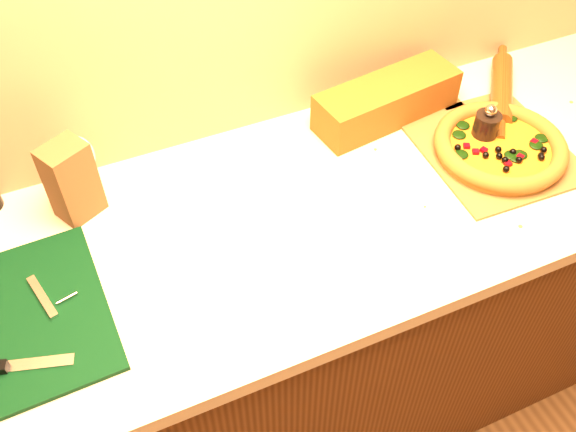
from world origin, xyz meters
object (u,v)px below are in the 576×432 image
(cutting_board, at_px, (34,318))
(wine_glass, at_px, (78,158))
(pizza_peel, at_px, (489,145))
(pepper_grinder, at_px, (486,128))
(pizza, at_px, (500,146))
(rolling_pin, at_px, (502,90))

(cutting_board, xyz_separation_m, wine_glass, (0.17, 0.27, 0.12))
(pizza_peel, distance_m, cutting_board, 1.10)
(cutting_board, bearing_deg, wine_glass, 56.51)
(cutting_board, xyz_separation_m, pepper_grinder, (1.09, 0.08, 0.04))
(pizza_peel, xyz_separation_m, pepper_grinder, (-0.01, 0.02, 0.04))
(pizza, bearing_deg, pizza_peel, 89.19)
(pepper_grinder, xyz_separation_m, wine_glass, (-0.92, 0.20, 0.08))
(rolling_pin, bearing_deg, pizza, -127.57)
(pepper_grinder, bearing_deg, pizza, -79.86)
(pizza_peel, xyz_separation_m, pizza, (-0.00, -0.04, 0.02))
(pizza_peel, height_order, cutting_board, cutting_board)
(pizza, distance_m, rolling_pin, 0.23)
(cutting_board, xyz_separation_m, rolling_pin, (1.23, 0.21, 0.02))
(pizza_peel, relative_size, rolling_pin, 1.53)
(pizza_peel, xyz_separation_m, rolling_pin, (0.14, 0.15, 0.02))
(cutting_board, height_order, rolling_pin, rolling_pin)
(pizza_peel, height_order, pizza, pizza)
(pizza_peel, height_order, wine_glass, wine_glass)
(pizza_peel, bearing_deg, pepper_grinder, 122.01)
(pizza_peel, distance_m, rolling_pin, 0.20)
(pizza, relative_size, pepper_grinder, 2.71)
(pizza, xyz_separation_m, rolling_pin, (0.14, 0.18, -0.00))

